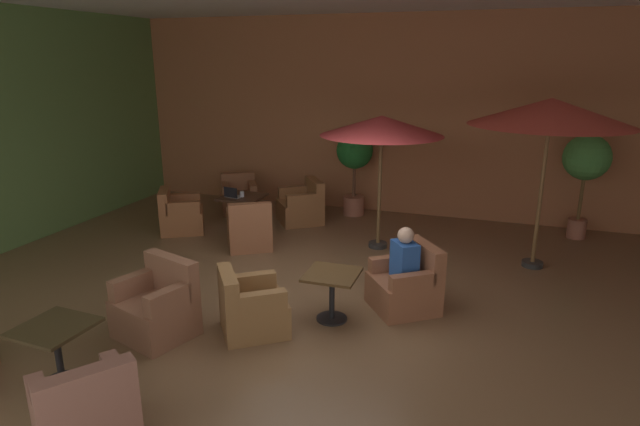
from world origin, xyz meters
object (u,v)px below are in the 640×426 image
at_px(armchair_front_right_east, 406,286).
at_px(patio_umbrella_tall_red, 382,127).
at_px(armchair_front_left_east, 302,207).
at_px(armchair_front_left_west, 180,215).
at_px(armchair_mid_center_north, 86,416).
at_px(cafe_table_mid_center, 56,338).
at_px(patio_umbrella_center_beige, 551,113).
at_px(armchair_front_left_north, 249,230).
at_px(patron_blue_shirt, 405,256).
at_px(cafe_table_front_left, 243,203).
at_px(armchair_front_left_south, 239,197).
at_px(potted_tree_left_corner, 586,162).
at_px(open_laptop, 233,195).
at_px(armchair_front_right_north, 251,309).
at_px(armchair_mid_center_east, 157,308).
at_px(cafe_table_front_right, 332,286).
at_px(potted_tree_mid_left, 354,159).
at_px(iced_drink_cup, 242,194).

xyz_separation_m(armchair_front_right_east, patio_umbrella_tall_red, (-0.87, 2.15, 1.76)).
xyz_separation_m(armchair_front_left_east, armchair_front_left_west, (-1.96, -1.29, -0.01)).
bearing_deg(armchair_mid_center_north, cafe_table_mid_center, 144.44).
bearing_deg(armchair_front_left_east, patio_umbrella_center_beige, -13.22).
bearing_deg(armchair_front_left_north, patron_blue_shirt, -26.03).
height_order(cafe_table_front_left, patio_umbrella_tall_red, patio_umbrella_tall_red).
bearing_deg(armchair_front_left_south, patio_umbrella_tall_red, -20.49).
bearing_deg(armchair_front_left_south, potted_tree_left_corner, 3.67).
bearing_deg(armchair_front_left_north, cafe_table_front_left, 122.30).
bearing_deg(open_laptop, armchair_mid_center_north, -73.73).
bearing_deg(cafe_table_mid_center, cafe_table_front_left, 96.30).
xyz_separation_m(armchair_front_right_east, patron_blue_shirt, (-0.04, -0.03, 0.41)).
distance_m(armchair_front_left_west, armchair_front_right_north, 4.21).
height_order(armchair_front_left_north, patio_umbrella_tall_red, patio_umbrella_tall_red).
bearing_deg(patio_umbrella_center_beige, potted_tree_left_corner, 65.11).
height_order(armchair_front_left_north, patio_umbrella_center_beige, patio_umbrella_center_beige).
relative_size(potted_tree_left_corner, patron_blue_shirt, 2.72).
distance_m(armchair_front_left_east, armchair_front_right_east, 4.05).
height_order(armchair_front_right_north, armchair_front_right_east, armchair_front_right_east).
height_order(armchair_front_left_south, armchair_front_right_east, armchair_front_right_east).
bearing_deg(armchair_front_left_south, armchair_mid_center_east, -73.06).
bearing_deg(armchair_front_right_north, armchair_front_left_south, 118.83).
relative_size(cafe_table_front_left, armchair_mid_center_east, 0.78).
bearing_deg(armchair_front_left_south, cafe_table_front_right, -50.05).
xyz_separation_m(armchair_front_left_east, armchair_front_right_north, (0.99, -4.30, -0.02)).
bearing_deg(armchair_front_right_east, armchair_front_left_east, 130.41).
bearing_deg(patio_umbrella_center_beige, armchair_front_left_west, -177.32).
distance_m(armchair_front_left_west, potted_tree_mid_left, 3.61).
relative_size(armchair_front_left_west, potted_tree_mid_left, 0.60).
relative_size(armchair_front_left_west, iced_drink_cup, 9.43).
relative_size(cafe_table_front_left, patron_blue_shirt, 1.12).
distance_m(cafe_table_front_left, cafe_table_mid_center, 5.18).
xyz_separation_m(armchair_front_right_north, cafe_table_mid_center, (-1.36, -1.55, 0.19)).
height_order(armchair_front_left_north, armchair_mid_center_north, armchair_mid_center_north).
bearing_deg(potted_tree_mid_left, patron_blue_shirt, -66.03).
distance_m(cafe_table_front_left, patio_umbrella_center_beige, 5.54).
bearing_deg(cafe_table_front_right, open_laptop, 135.20).
distance_m(armchair_front_left_north, patron_blue_shirt, 3.26).
bearing_deg(armchair_front_left_south, potted_tree_mid_left, 12.80).
bearing_deg(armchair_front_right_east, armchair_mid_center_east, -148.34).
height_order(cafe_table_mid_center, armchair_mid_center_north, armchair_mid_center_north).
relative_size(armchair_front_left_south, armchair_mid_center_north, 1.01).
xyz_separation_m(armchair_front_left_south, armchair_front_right_east, (4.17, -3.39, 0.02)).
bearing_deg(cafe_table_mid_center, potted_tree_left_corner, 50.43).
relative_size(armchair_front_left_west, armchair_front_right_north, 1.02).
bearing_deg(armchair_front_left_north, patio_umbrella_center_beige, 8.59).
height_order(cafe_table_front_left, potted_tree_left_corner, potted_tree_left_corner).
bearing_deg(open_laptop, armchair_front_left_east, 37.94).
height_order(armchair_front_left_west, open_laptop, open_laptop).
distance_m(cafe_table_front_right, iced_drink_cup, 4.02).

